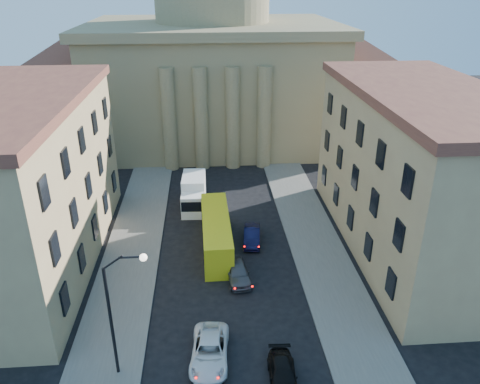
% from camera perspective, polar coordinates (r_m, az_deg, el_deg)
% --- Properties ---
extents(sidewalk_left, '(5.00, 60.00, 0.15)m').
position_cam_1_polar(sidewalk_left, '(40.57, -13.78, -10.40)').
color(sidewalk_left, '#5F5D56').
rests_on(sidewalk_left, ground).
extents(sidewalk_right, '(5.00, 60.00, 0.15)m').
position_cam_1_polar(sidewalk_right, '(41.17, 10.56, -9.47)').
color(sidewalk_right, '#5F5D56').
rests_on(sidewalk_right, ground).
extents(church, '(68.02, 28.76, 36.60)m').
position_cam_1_polar(church, '(71.04, -3.25, 15.87)').
color(church, '#847551').
rests_on(church, ground).
extents(building_left, '(11.60, 26.60, 14.70)m').
position_cam_1_polar(building_left, '(42.79, -25.30, 1.01)').
color(building_left, tan).
rests_on(building_left, ground).
extents(building_right, '(11.60, 26.60, 14.70)m').
position_cam_1_polar(building_right, '(43.93, 20.84, 2.40)').
color(building_right, tan).
rests_on(building_right, ground).
extents(street_lamp, '(2.62, 0.44, 8.83)m').
position_cam_1_polar(street_lamp, '(29.34, -14.65, -13.32)').
color(street_lamp, black).
rests_on(street_lamp, ground).
extents(car_left_mid, '(2.81, 5.39, 1.45)m').
position_cam_1_polar(car_left_mid, '(32.36, -3.71, -18.77)').
color(car_left_mid, white).
rests_on(car_left_mid, ground).
extents(car_right_mid, '(1.91, 4.31, 1.23)m').
position_cam_1_polar(car_right_mid, '(31.13, 5.22, -21.34)').
color(car_right_mid, black).
rests_on(car_right_mid, ground).
extents(car_right_far, '(2.25, 4.58, 1.51)m').
position_cam_1_polar(car_right_far, '(39.26, -0.30, -9.68)').
color(car_right_far, '#4D4E52').
rests_on(car_right_far, ground).
extents(car_right_distant, '(1.94, 4.40, 1.40)m').
position_cam_1_polar(car_right_distant, '(44.34, 1.46, -5.34)').
color(car_right_distant, black).
rests_on(car_right_distant, ground).
extents(city_bus, '(2.72, 10.86, 3.05)m').
position_cam_1_polar(city_bus, '(43.14, -2.92, -4.86)').
color(city_bus, yellow).
rests_on(city_bus, ground).
extents(box_truck, '(2.62, 6.14, 3.32)m').
position_cam_1_polar(box_truck, '(50.80, -5.67, -0.20)').
color(box_truck, white).
rests_on(box_truck, ground).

